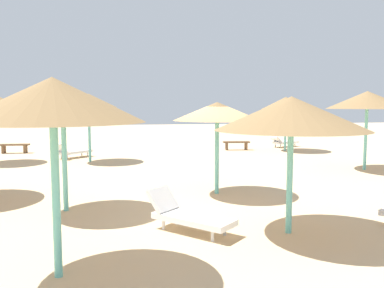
% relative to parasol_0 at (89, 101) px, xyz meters
% --- Properties ---
extents(ground_plane, '(80.00, 80.00, 0.00)m').
position_rel_parasol_0_xyz_m(ground_plane, '(3.80, -7.79, -2.72)').
color(ground_plane, '#DBBA8C').
extents(parasol_0, '(2.48, 2.48, 3.04)m').
position_rel_parasol_0_xyz_m(parasol_0, '(0.00, 0.00, 0.00)').
color(parasol_0, '#6BC6BC').
rests_on(parasol_0, ground).
extents(parasol_1, '(2.70, 2.70, 2.98)m').
position_rel_parasol_0_xyz_m(parasol_1, '(10.36, 2.43, -0.11)').
color(parasol_1, '#6BC6BC').
rests_on(parasol_1, ground).
extents(parasol_2, '(3.00, 3.00, 2.72)m').
position_rel_parasol_0_xyz_m(parasol_2, '(4.67, -10.91, -0.34)').
color(parasol_2, '#6BC6BC').
rests_on(parasol_2, ground).
extents(parasol_6, '(2.54, 2.54, 2.87)m').
position_rel_parasol_0_xyz_m(parasol_6, '(0.05, -8.40, -0.15)').
color(parasol_6, '#6BC6BC').
rests_on(parasol_6, ground).
extents(parasol_7, '(3.08, 3.08, 3.08)m').
position_rel_parasol_0_xyz_m(parasol_7, '(10.81, -4.22, 0.00)').
color(parasol_7, '#6BC6BC').
rests_on(parasol_7, ground).
extents(parasol_8, '(2.52, 2.52, 2.63)m').
position_rel_parasol_0_xyz_m(parasol_8, '(4.09, -7.25, -0.37)').
color(parasol_8, '#6BC6BC').
rests_on(parasol_8, ground).
extents(parasol_9, '(2.65, 2.65, 2.95)m').
position_rel_parasol_0_xyz_m(parasol_9, '(0.45, -12.21, -0.11)').
color(parasol_9, '#6BC6BC').
rests_on(parasol_9, ground).
extents(lounger_0, '(1.77, 1.75, 0.79)m').
position_rel_parasol_0_xyz_m(lounger_0, '(-0.93, 1.40, -2.40)').
color(lounger_0, white).
rests_on(lounger_0, ground).
extents(lounger_1, '(2.00, 1.30, 0.68)m').
position_rel_parasol_0_xyz_m(lounger_1, '(11.06, 4.25, -2.41)').
color(lounger_1, white).
rests_on(lounger_1, ground).
extents(lounger_2, '(1.74, 1.78, 0.79)m').
position_rel_parasol_0_xyz_m(lounger_2, '(2.70, -10.46, -2.40)').
color(lounger_2, white).
rests_on(lounger_2, ground).
extents(bench_0, '(1.54, 0.59, 0.49)m').
position_rel_parasol_0_xyz_m(bench_0, '(7.80, 3.24, -2.38)').
color(bench_0, brown).
rests_on(bench_0, ground).
extents(bench_1, '(1.52, 0.49, 0.49)m').
position_rel_parasol_0_xyz_m(bench_1, '(-4.16, 3.89, -2.38)').
color(bench_1, brown).
rests_on(bench_1, ground).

